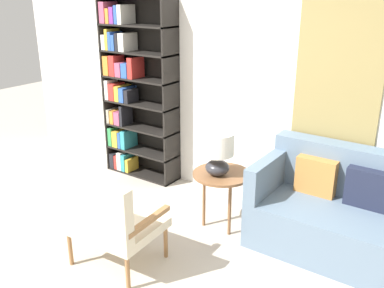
% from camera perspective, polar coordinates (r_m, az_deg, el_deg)
% --- Properties ---
extents(ground_plane, '(14.00, 14.00, 0.00)m').
position_cam_1_polar(ground_plane, '(3.60, -12.20, -18.11)').
color(ground_plane, '#B2A899').
extents(wall_back, '(6.40, 0.08, 2.70)m').
position_cam_1_polar(wall_back, '(4.50, 6.27, 9.09)').
color(wall_back, white).
rests_on(wall_back, ground_plane).
extents(bookshelf, '(0.96, 0.30, 2.12)m').
position_cam_1_polar(bookshelf, '(5.19, -8.08, 7.21)').
color(bookshelf, black).
rests_on(bookshelf, ground_plane).
extents(armchair, '(0.74, 0.63, 0.84)m').
position_cam_1_polar(armchair, '(3.54, -11.28, -9.62)').
color(armchair, olive).
rests_on(armchair, ground_plane).
extents(couch, '(1.78, 0.82, 0.89)m').
position_cam_1_polar(couch, '(3.98, 21.56, -9.34)').
color(couch, slate).
rests_on(couch, ground_plane).
extents(side_table, '(0.55, 0.55, 0.57)m').
position_cam_1_polar(side_table, '(4.05, 3.99, -4.63)').
color(side_table, brown).
rests_on(side_table, ground_plane).
extents(table_lamp, '(0.30, 0.30, 0.41)m').
position_cam_1_polar(table_lamp, '(3.90, 3.45, -0.85)').
color(table_lamp, '#2D2D33').
rests_on(table_lamp, side_table).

